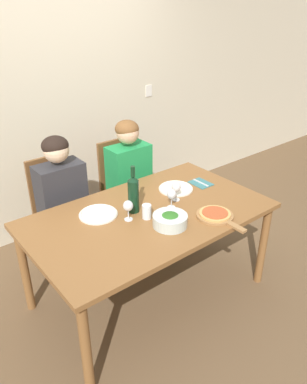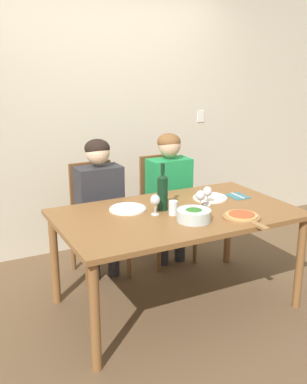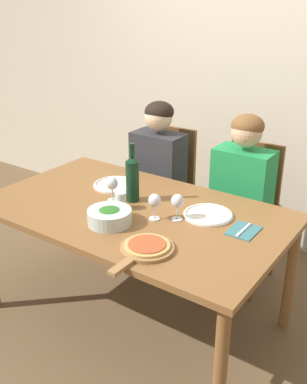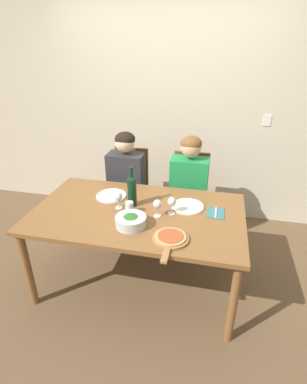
% 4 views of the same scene
% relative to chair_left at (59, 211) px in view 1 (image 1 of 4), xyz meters
% --- Properties ---
extents(ground_plane, '(40.00, 40.00, 0.00)m').
position_rel_chair_left_xyz_m(ground_plane, '(0.33, -0.84, -0.51)').
color(ground_plane, brown).
extents(back_wall, '(10.00, 0.06, 2.70)m').
position_rel_chair_left_xyz_m(back_wall, '(0.33, 0.59, 0.84)').
color(back_wall, beige).
rests_on(back_wall, ground).
extents(dining_table, '(1.75, 1.03, 0.76)m').
position_rel_chair_left_xyz_m(dining_table, '(0.33, -0.84, 0.17)').
color(dining_table, brown).
rests_on(dining_table, ground).
extents(chair_left, '(0.42, 0.42, 0.98)m').
position_rel_chair_left_xyz_m(chair_left, '(0.00, 0.00, 0.00)').
color(chair_left, brown).
rests_on(chair_left, ground).
extents(chair_right, '(0.42, 0.42, 0.98)m').
position_rel_chair_left_xyz_m(chair_right, '(0.67, 0.00, 0.00)').
color(chair_right, brown).
rests_on(chair_right, ground).
extents(person_woman, '(0.47, 0.51, 1.21)m').
position_rel_chair_left_xyz_m(person_woman, '(-0.00, -0.12, 0.22)').
color(person_woman, '#28282D').
rests_on(person_woman, ground).
extents(person_man, '(0.47, 0.51, 1.21)m').
position_rel_chair_left_xyz_m(person_man, '(0.67, -0.12, 0.22)').
color(person_man, '#28282D').
rests_on(person_man, ground).
extents(wine_bottle, '(0.08, 0.08, 0.36)m').
position_rel_chair_left_xyz_m(wine_bottle, '(0.26, -0.75, 0.39)').
color(wine_bottle, black).
rests_on(wine_bottle, dining_table).
extents(broccoli_bowl, '(0.24, 0.24, 0.09)m').
position_rel_chair_left_xyz_m(broccoli_bowl, '(0.34, -1.06, 0.29)').
color(broccoli_bowl, silver).
rests_on(broccoli_bowl, dining_table).
extents(dinner_plate_left, '(0.28, 0.28, 0.02)m').
position_rel_chair_left_xyz_m(dinner_plate_left, '(0.03, -0.64, 0.26)').
color(dinner_plate_left, silver).
rests_on(dinner_plate_left, dining_table).
extents(dinner_plate_right, '(0.28, 0.28, 0.02)m').
position_rel_chair_left_xyz_m(dinner_plate_right, '(0.73, -0.68, 0.26)').
color(dinner_plate_right, silver).
rests_on(dinner_plate_right, dining_table).
extents(pizza_on_board, '(0.26, 0.40, 0.04)m').
position_rel_chair_left_xyz_m(pizza_on_board, '(0.67, -1.18, 0.26)').
color(pizza_on_board, '#9E7042').
rests_on(pizza_on_board, dining_table).
extents(wine_glass_left, '(0.07, 0.07, 0.15)m').
position_rel_chair_left_xyz_m(wine_glass_left, '(0.16, -0.82, 0.35)').
color(wine_glass_left, silver).
rests_on(wine_glass_left, dining_table).
extents(wine_glass_right, '(0.07, 0.07, 0.15)m').
position_rel_chair_left_xyz_m(wine_glass_right, '(0.61, -0.82, 0.35)').
color(wine_glass_right, silver).
rests_on(wine_glass_right, dining_table).
extents(wine_glass_centre, '(0.07, 0.07, 0.15)m').
position_rel_chair_left_xyz_m(wine_glass_centre, '(0.51, -0.88, 0.35)').
color(wine_glass_centre, silver).
rests_on(wine_glass_centre, dining_table).
extents(water_tumbler, '(0.07, 0.07, 0.10)m').
position_rel_chair_left_xyz_m(water_tumbler, '(0.27, -0.89, 0.30)').
color(water_tumbler, silver).
rests_on(water_tumbler, dining_table).
extents(fork_on_napkin, '(0.14, 0.18, 0.01)m').
position_rel_chair_left_xyz_m(fork_on_napkin, '(0.97, -0.73, 0.25)').
color(fork_on_napkin, '#387075').
rests_on(fork_on_napkin, dining_table).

